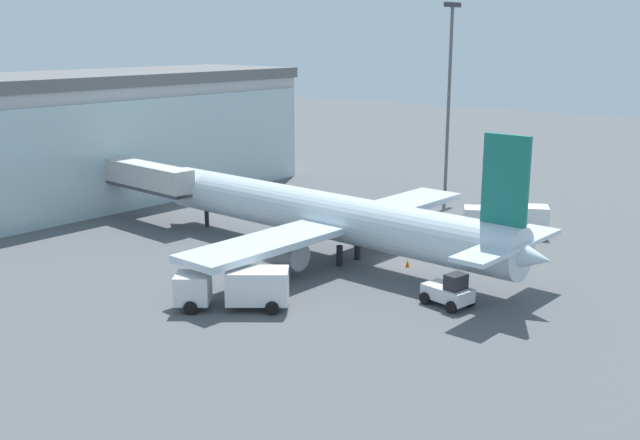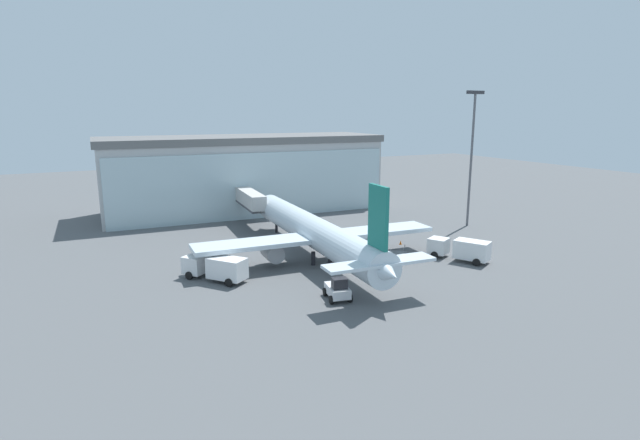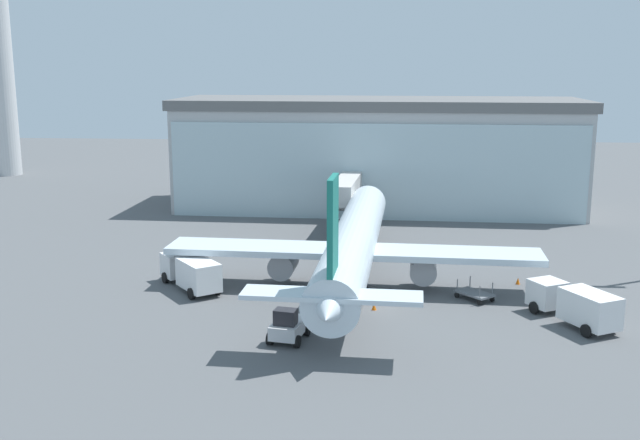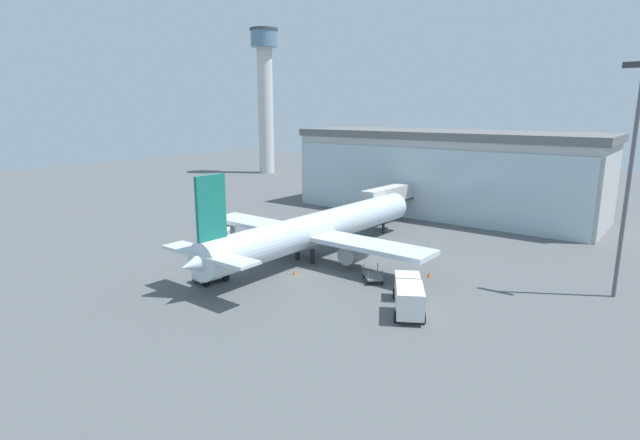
# 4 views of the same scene
# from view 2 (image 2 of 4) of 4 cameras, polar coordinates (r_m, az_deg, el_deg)

# --- Properties ---
(ground) EXTENTS (240.00, 240.00, 0.00)m
(ground) POSITION_cam_2_polar(r_m,az_deg,el_deg) (57.42, 3.56, -5.70)
(ground) COLOR #545659
(terminal_building) EXTENTS (49.74, 17.55, 13.45)m
(terminal_building) POSITION_cam_2_polar(r_m,az_deg,el_deg) (91.30, -8.76, 5.27)
(terminal_building) COLOR #B3B3B3
(terminal_building) RESTS_ON ground
(jet_bridge) EXTENTS (3.35, 14.28, 5.61)m
(jet_bridge) POSITION_cam_2_polar(r_m,az_deg,el_deg) (79.58, -8.24, 2.44)
(jet_bridge) COLOR beige
(jet_bridge) RESTS_ON ground
(apron_light_mast) EXTENTS (3.20, 0.40, 20.75)m
(apron_light_mast) POSITION_cam_2_polar(r_m,az_deg,el_deg) (80.58, 16.97, 7.83)
(apron_light_mast) COLOR #59595E
(apron_light_mast) RESTS_ON ground
(airplane) EXTENTS (29.91, 38.04, 11.18)m
(airplane) POSITION_cam_2_polar(r_m,az_deg,el_deg) (60.36, -0.57, -1.43)
(airplane) COLOR silver
(airplane) RESTS_ON ground
(catering_truck) EXTENTS (6.22, 7.11, 2.65)m
(catering_truck) POSITION_cam_2_polar(r_m,az_deg,el_deg) (54.53, -11.74, -5.31)
(catering_truck) COLOR silver
(catering_truck) RESTS_ON ground
(fuel_truck) EXTENTS (5.39, 7.47, 2.65)m
(fuel_truck) POSITION_cam_2_polar(r_m,az_deg,el_deg) (62.76, 15.79, -3.18)
(fuel_truck) COLOR silver
(fuel_truck) RESTS_ON ground
(baggage_cart) EXTENTS (3.05, 3.16, 1.50)m
(baggage_cart) POSITION_cam_2_polar(r_m,az_deg,el_deg) (62.93, 8.51, -3.71)
(baggage_cart) COLOR slate
(baggage_cart) RESTS_ON ground
(pushback_tug) EXTENTS (2.69, 3.49, 2.30)m
(pushback_tug) POSITION_cam_2_polar(r_m,az_deg,el_deg) (48.40, 2.05, -7.96)
(pushback_tug) COLOR silver
(pushback_tug) RESTS_ON ground
(safety_cone_nose) EXTENTS (0.36, 0.36, 0.55)m
(safety_cone_nose) POSITION_cam_2_polar(r_m,az_deg,el_deg) (56.64, 3.83, -5.66)
(safety_cone_nose) COLOR orange
(safety_cone_nose) RESTS_ON ground
(safety_cone_wingtip) EXTENTS (0.36, 0.36, 0.55)m
(safety_cone_wingtip) POSITION_cam_2_polar(r_m,az_deg,el_deg) (68.75, 9.20, -2.55)
(safety_cone_wingtip) COLOR orange
(safety_cone_wingtip) RESTS_ON ground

